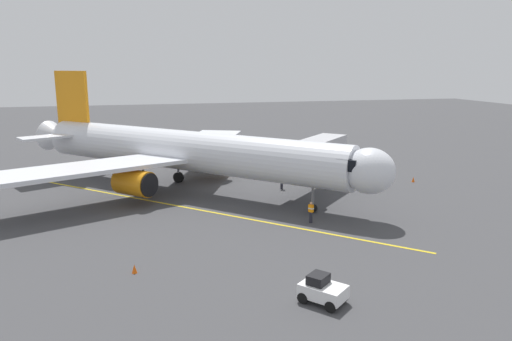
# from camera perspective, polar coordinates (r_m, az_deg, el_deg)

# --- Properties ---
(ground_plane) EXTENTS (220.00, 220.00, 0.00)m
(ground_plane) POSITION_cam_1_polar(r_m,az_deg,el_deg) (48.25, -7.02, -2.34)
(ground_plane) COLOR #424244
(apron_lead_in_line) EXTENTS (28.50, 28.40, 0.01)m
(apron_lead_in_line) POSITION_cam_1_polar(r_m,az_deg,el_deg) (42.20, -7.37, -4.48)
(apron_lead_in_line) COLOR yellow
(apron_lead_in_line) RESTS_ON ground
(airplane) EXTENTS (33.10, 33.07, 11.50)m
(airplane) POSITION_cam_1_polar(r_m,az_deg,el_deg) (47.27, -8.69, 2.27)
(airplane) COLOR silver
(airplane) RESTS_ON ground
(jet_bridge) EXTENTS (9.47, 9.50, 5.40)m
(jet_bridge) POSITION_cam_1_polar(r_m,az_deg,el_deg) (46.00, 6.63, 1.75)
(jet_bridge) COLOR #B7B7BC
(jet_bridge) RESTS_ON ground
(ground_crew_marshaller) EXTENTS (0.44, 0.47, 1.71)m
(ground_crew_marshaller) POSITION_cam_1_polar(r_m,az_deg,el_deg) (38.26, 6.47, -4.85)
(ground_crew_marshaller) COLOR #23232D
(ground_crew_marshaller) RESTS_ON ground
(ground_crew_wing_walker) EXTENTS (0.47, 0.43, 1.71)m
(ground_crew_wing_walker) POSITION_cam_1_polar(r_m,az_deg,el_deg) (48.28, 3.04, -1.17)
(ground_crew_wing_walker) COLOR #23232D
(ground_crew_wing_walker) RESTS_ON ground
(tug_near_nose) EXTENTS (2.62, 2.73, 1.50)m
(tug_near_nose) POSITION_cam_1_polar(r_m,az_deg,el_deg) (26.13, 7.80, -13.73)
(tug_near_nose) COLOR white
(tug_near_nose) RESTS_ON ground
(tug_portside) EXTENTS (2.38, 2.73, 1.50)m
(tug_portside) POSITION_cam_1_polar(r_m,az_deg,el_deg) (65.26, -10.94, 2.00)
(tug_portside) COLOR white
(tug_portside) RESTS_ON ground
(safety_cone_nose_left) EXTENTS (0.32, 0.32, 0.55)m
(safety_cone_nose_left) POSITION_cam_1_polar(r_m,az_deg,el_deg) (53.89, 17.99, -1.01)
(safety_cone_nose_left) COLOR #F2590F
(safety_cone_nose_left) RESTS_ON ground
(safety_cone_nose_right) EXTENTS (0.32, 0.32, 0.55)m
(safety_cone_nose_right) POSITION_cam_1_polar(r_m,az_deg,el_deg) (30.27, -14.10, -11.13)
(safety_cone_nose_right) COLOR #F2590F
(safety_cone_nose_right) RESTS_ON ground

